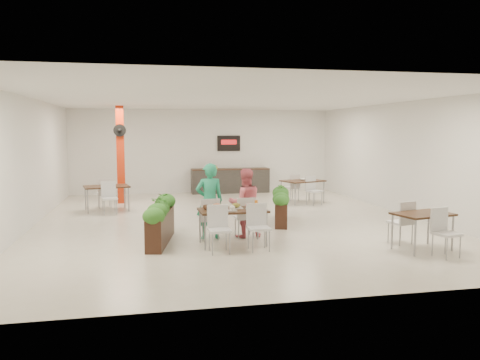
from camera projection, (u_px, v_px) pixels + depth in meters
name	position (u px, v px, depth m)	size (l,w,h in m)	color
ground	(231.00, 221.00, 12.42)	(12.00, 12.00, 0.00)	beige
room_shell	(231.00, 145.00, 12.21)	(10.10, 12.10, 3.22)	white
red_column	(121.00, 154.00, 15.35)	(0.40, 0.41, 3.20)	#B9290C
service_counter	(230.00, 180.00, 18.08)	(3.00, 0.64, 2.20)	#2A2825
main_table	(232.00, 215.00, 9.77)	(1.43, 1.66, 0.92)	#301D10
diner_man	(210.00, 201.00, 10.31)	(0.61, 0.40, 1.68)	#26A576
diner_woman	(245.00, 203.00, 10.48)	(0.75, 0.59, 1.55)	#F56D7C
planter_left	(161.00, 219.00, 9.95)	(0.71, 2.02, 1.07)	black
planter_right	(281.00, 204.00, 12.16)	(0.80, 1.84, 0.99)	black
side_table_a	(107.00, 190.00, 13.97)	(1.43, 1.67, 0.92)	#301D10
side_table_b	(303.00, 184.00, 15.54)	(1.53, 1.67, 0.92)	#301D10
side_table_c	(423.00, 220.00, 9.34)	(1.24, 1.67, 0.92)	#301D10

